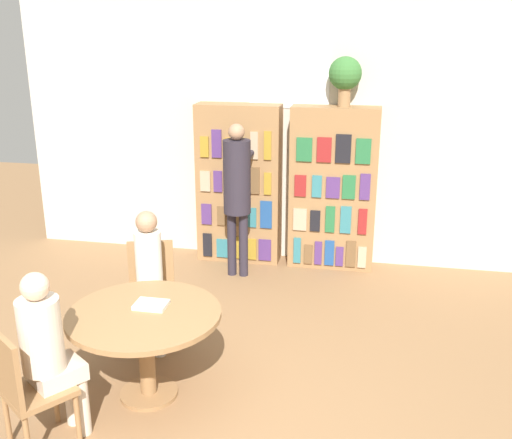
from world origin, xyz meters
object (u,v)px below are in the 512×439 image
bookshelf_left (239,184)px  chair_near_camera (26,385)px  flower_vase (345,75)px  chair_left_side (151,287)px  reading_table (145,327)px  librarian_standing (237,185)px  bookshelf_right (333,189)px  seated_reader_right (48,347)px  seated_reader_left (149,275)px

bookshelf_left → chair_near_camera: 3.69m
flower_vase → chair_left_side: flower_vase is taller
reading_table → librarian_standing: 2.43m
bookshelf_right → reading_table: (-1.15, -2.88, -0.34)m
flower_vase → seated_reader_right: bearing=-115.5°
chair_left_side → seated_reader_right: (-0.15, -1.45, 0.21)m
bookshelf_right → flower_vase: bearing=3.5°
reading_table → seated_reader_right: seated_reader_right is taller
chair_near_camera → chair_left_side: bearing=117.0°
bookshelf_right → librarian_standing: 1.12m
bookshelf_right → seated_reader_right: 3.82m
bookshelf_left → bookshelf_right: same height
bookshelf_left → librarian_standing: bookshelf_left is taller
bookshelf_right → reading_table: bearing=-111.8°
chair_near_camera → bookshelf_left: bearing=116.7°
bookshelf_right → seated_reader_left: size_ratio=1.50×
reading_table → seated_reader_left: 0.73m
reading_table → flower_vase: bearing=67.0°
chair_near_camera → seated_reader_left: bearing=113.6°
chair_left_side → seated_reader_left: size_ratio=0.72×
bookshelf_right → flower_vase: size_ratio=3.49×
bookshelf_left → bookshelf_right: size_ratio=1.00×
reading_table → librarian_standing: size_ratio=0.66×
bookshelf_right → reading_table: size_ratio=1.63×
bookshelf_left → bookshelf_right: 1.09m
seated_reader_left → seated_reader_right: seated_reader_right is taller
reading_table → chair_left_side: bearing=108.0°
seated_reader_left → bookshelf_right: bearing=-139.9°
bookshelf_right → chair_left_side: 2.51m
reading_table → seated_reader_right: size_ratio=0.92×
flower_vase → chair_near_camera: size_ratio=0.60×
reading_table → librarian_standing: bearing=86.3°
reading_table → chair_near_camera: (-0.53, -0.73, -0.09)m
chair_left_side → librarian_standing: (0.43, 1.52, 0.55)m
bookshelf_left → flower_vase: size_ratio=3.49×
flower_vase → reading_table: size_ratio=0.47×
seated_reader_right → reading_table: bearing=90.0°
seated_reader_left → reading_table: bearing=90.0°
seated_reader_right → bookshelf_left: bearing=118.1°
chair_left_side → chair_near_camera: bearing=63.0°
bookshelf_right → librarian_standing: size_ratio=1.08×
librarian_standing → seated_reader_left: bearing=-102.5°
seated_reader_left → seated_reader_right: 1.29m
bookshelf_left → seated_reader_right: size_ratio=1.50×
flower_vase → seated_reader_left: (-1.45, -2.21, -1.50)m
reading_table → seated_reader_right: 0.74m
seated_reader_right → librarian_standing: 3.05m
bookshelf_right → chair_near_camera: size_ratio=2.09×
reading_table → chair_near_camera: 0.91m
bookshelf_right → seated_reader_left: 2.60m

